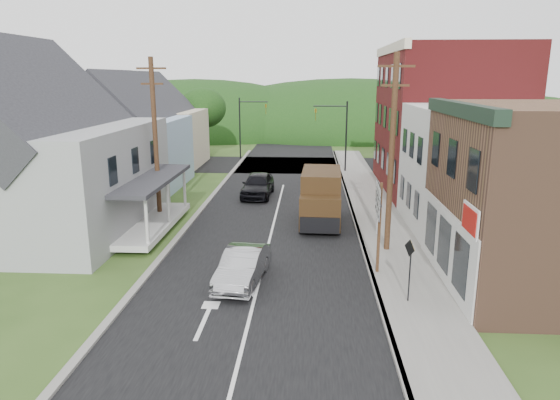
% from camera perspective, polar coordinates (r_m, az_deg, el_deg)
% --- Properties ---
extents(ground, '(120.00, 120.00, 0.00)m').
position_cam_1_polar(ground, '(20.52, -2.32, -8.92)').
color(ground, '#2D4719').
rests_on(ground, ground).
extents(road, '(9.00, 90.00, 0.02)m').
position_cam_1_polar(road, '(29.96, -0.42, -1.51)').
color(road, black).
rests_on(road, ground).
extents(cross_road, '(60.00, 9.00, 0.02)m').
position_cam_1_polar(cross_road, '(46.54, 0.99, 4.04)').
color(cross_road, black).
rests_on(cross_road, ground).
extents(sidewalk_right, '(2.80, 55.00, 0.15)m').
position_cam_1_polar(sidewalk_right, '(28.23, 11.35, -2.60)').
color(sidewalk_right, slate).
rests_on(sidewalk_right, ground).
extents(curb_right, '(0.20, 55.00, 0.15)m').
position_cam_1_polar(curb_right, '(28.07, 8.62, -2.58)').
color(curb_right, slate).
rests_on(curb_right, ground).
extents(curb_left, '(0.30, 55.00, 0.12)m').
position_cam_1_polar(curb_left, '(28.72, -10.00, -2.28)').
color(curb_left, slate).
rests_on(curb_left, ground).
extents(storefront_tan, '(8.00, 8.00, 7.00)m').
position_cam_1_polar(storefront_tan, '(21.48, 29.14, 0.14)').
color(storefront_tan, brown).
rests_on(storefront_tan, ground).
extents(storefront_white, '(8.00, 7.00, 6.50)m').
position_cam_1_polar(storefront_white, '(28.32, 22.70, 3.25)').
color(storefront_white, silver).
rests_on(storefront_white, ground).
extents(storefront_red, '(8.00, 12.00, 10.00)m').
position_cam_1_polar(storefront_red, '(37.13, 18.22, 8.64)').
color(storefront_red, maroon).
rests_on(storefront_red, ground).
extents(house_gray, '(10.20, 12.24, 8.35)m').
position_cam_1_polar(house_gray, '(28.71, -25.78, 5.07)').
color(house_gray, gray).
rests_on(house_gray, ground).
extents(house_blue, '(7.14, 8.16, 7.28)m').
position_cam_1_polar(house_blue, '(38.33, -16.46, 6.93)').
color(house_blue, '#98B4D0').
rests_on(house_blue, ground).
extents(house_cream, '(7.14, 8.16, 7.28)m').
position_cam_1_polar(house_cream, '(46.99, -13.35, 8.31)').
color(house_cream, beige).
rests_on(house_cream, ground).
extents(utility_pole_right, '(1.60, 0.26, 9.00)m').
position_cam_1_polar(utility_pole_right, '(22.85, 12.64, 5.26)').
color(utility_pole_right, '#472D19').
rests_on(utility_pole_right, ground).
extents(utility_pole_left, '(1.60, 0.26, 9.00)m').
position_cam_1_polar(utility_pole_left, '(28.31, -14.06, 6.79)').
color(utility_pole_left, '#472D19').
rests_on(utility_pole_left, ground).
extents(traffic_signal_right, '(2.87, 0.20, 6.00)m').
position_cam_1_polar(traffic_signal_right, '(42.59, 6.65, 8.13)').
color(traffic_signal_right, black).
rests_on(traffic_signal_right, ground).
extents(traffic_signal_left, '(2.87, 0.20, 6.00)m').
position_cam_1_polar(traffic_signal_left, '(49.89, -3.82, 9.02)').
color(traffic_signal_left, black).
rests_on(traffic_signal_left, ground).
extents(tree_left_b, '(4.80, 4.80, 6.94)m').
position_cam_1_polar(tree_left_b, '(36.31, -28.30, 7.40)').
color(tree_left_b, '#382616').
rests_on(tree_left_b, ground).
extents(tree_left_c, '(5.80, 5.80, 8.41)m').
position_cam_1_polar(tree_left_c, '(44.16, -25.30, 9.96)').
color(tree_left_c, '#382616').
rests_on(tree_left_c, ground).
extents(tree_left_d, '(4.80, 4.80, 6.94)m').
position_cam_1_polar(tree_left_d, '(52.08, -8.85, 10.34)').
color(tree_left_d, '#382616').
rests_on(tree_left_d, ground).
extents(forested_ridge, '(90.00, 30.00, 16.00)m').
position_cam_1_polar(forested_ridge, '(74.27, 1.93, 7.72)').
color(forested_ridge, black).
rests_on(forested_ridge, ground).
extents(silver_sedan, '(1.92, 4.29, 1.37)m').
position_cam_1_polar(silver_sedan, '(19.87, -4.29, -7.61)').
color(silver_sedan, '#A6A6AB').
rests_on(silver_sedan, ground).
extents(dark_sedan, '(2.12, 4.82, 1.61)m').
position_cam_1_polar(dark_sedan, '(33.99, -2.56, 1.73)').
color(dark_sedan, black).
rests_on(dark_sedan, ground).
extents(delivery_van, '(2.35, 5.32, 2.93)m').
position_cam_1_polar(delivery_van, '(27.59, 4.70, 0.27)').
color(delivery_van, black).
rests_on(delivery_van, ground).
extents(route_sign_cluster, '(0.24, 2.14, 3.74)m').
position_cam_1_polar(route_sign_cluster, '(20.40, 11.19, -1.67)').
color(route_sign_cluster, '#472D19').
rests_on(route_sign_cluster, sidewalk_right).
extents(warning_sign, '(0.25, 0.60, 2.31)m').
position_cam_1_polar(warning_sign, '(18.25, 14.61, -6.86)').
color(warning_sign, black).
rests_on(warning_sign, sidewalk_right).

